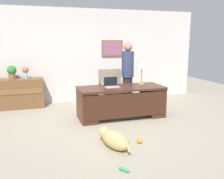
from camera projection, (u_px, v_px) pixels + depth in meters
ground_plane at (112, 127)px, 5.20m from camera, size 12.00×12.00×0.00m
back_wall at (86, 56)px, 7.37m from camera, size 7.00×0.16×2.70m
desk at (121, 101)px, 5.81m from camera, size 1.99×0.82×0.73m
credenza at (13, 94)px, 6.61m from camera, size 1.60×0.50×0.79m
armchair at (112, 91)px, 6.67m from camera, size 0.60×0.59×1.03m
person_standing at (128, 74)px, 6.60m from camera, size 0.32×0.32×1.74m
dog_lying at (114, 139)px, 4.19m from camera, size 0.49×0.79×0.30m
laptop at (111, 85)px, 5.74m from camera, size 0.32×0.22×0.22m
desk_lamp at (142, 66)px, 5.99m from camera, size 0.22×0.22×0.57m
vase_with_flowers at (25, 71)px, 6.60m from camera, size 0.17×0.17×0.32m
potted_plant at (12, 72)px, 6.50m from camera, size 0.24×0.24×0.36m
dog_toy_ball at (140, 141)px, 4.39m from camera, size 0.10×0.10×0.10m
dog_toy_bone at (124, 170)px, 3.45m from camera, size 0.16×0.19×0.05m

